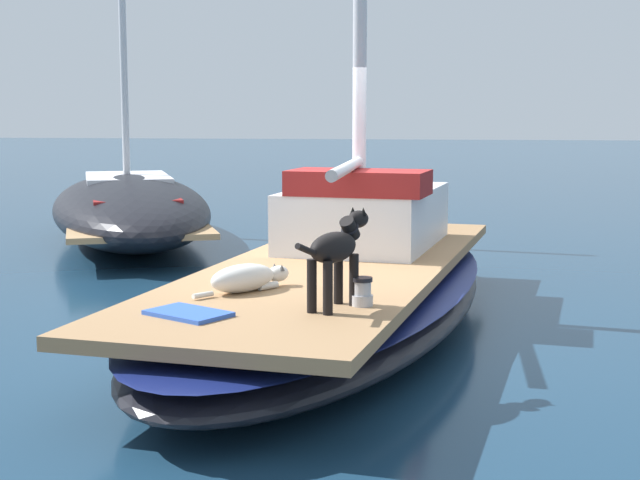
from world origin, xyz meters
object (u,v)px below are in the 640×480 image
dog_white (246,278)px  coiled_rope (240,275)px  sailboat_main (335,296)px  moored_boat_port_side (130,206)px  dog_black (337,250)px  deck_towel (188,313)px  deck_winch (362,292)px

dog_white → coiled_rope: (-0.19, 0.59, -0.08)m
sailboat_main → coiled_rope: bearing=-128.1°
dog_white → moored_boat_port_side: size_ratio=0.10×
sailboat_main → coiled_rope: coiled_rope is taller
dog_black → deck_towel: dog_black is taller
sailboat_main → deck_towel: (-0.72, -2.40, 0.34)m
coiled_rope → deck_towel: bearing=-90.8°
moored_boat_port_side → deck_towel: bearing=-67.8°
dog_white → deck_towel: bearing=-103.0°
deck_winch → dog_white: bearing=156.5°
sailboat_main → moored_boat_port_side: size_ratio=0.97×
dog_black → coiled_rope: dog_black is taller
deck_towel → sailboat_main: bearing=73.2°
dog_black → coiled_rope: bearing=131.1°
dog_white → deck_winch: 1.04m
sailboat_main → dog_black: 2.16m
moored_boat_port_side → coiled_rope: bearing=-63.3°
sailboat_main → dog_white: size_ratio=9.38×
dog_black → coiled_rope: size_ratio=2.75×
dog_black → deck_towel: (-0.99, -0.40, -0.41)m
sailboat_main → deck_towel: deck_towel is taller
coiled_rope → moored_boat_port_side: (-3.36, 6.68, -0.14)m
dog_black → deck_winch: dog_black is taller
sailboat_main → dog_white: 1.64m
sailboat_main → moored_boat_port_side: bearing=125.1°
coiled_rope → moored_boat_port_side: bearing=116.7°
sailboat_main → dog_white: bearing=-109.0°
deck_towel → moored_boat_port_side: bearing=112.2°
deck_winch → coiled_rope: 1.53m
dog_white → deck_winch: size_ratio=3.82×
sailboat_main → deck_towel: 2.53m
deck_towel → deck_winch: bearing=23.0°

